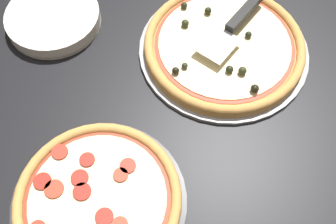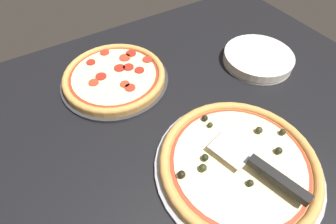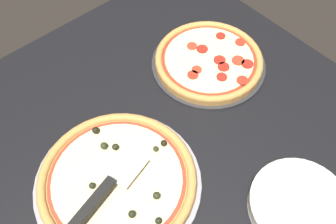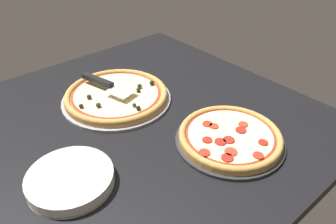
# 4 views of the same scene
# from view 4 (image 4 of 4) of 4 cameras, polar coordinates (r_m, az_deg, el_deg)

# --- Properties ---
(ground_plane) EXTENTS (1.22, 1.15, 0.04)m
(ground_plane) POSITION_cam_4_polar(r_m,az_deg,el_deg) (1.11, -6.63, -2.66)
(ground_plane) COLOR black
(pizza_pan_front) EXTENTS (0.40, 0.40, 0.01)m
(pizza_pan_front) POSITION_cam_4_polar(r_m,az_deg,el_deg) (1.23, -8.91, 2.24)
(pizza_pan_front) COLOR #939399
(pizza_pan_front) RESTS_ON ground_plane
(pizza_front) EXTENTS (0.38, 0.38, 0.04)m
(pizza_front) POSITION_cam_4_polar(r_m,az_deg,el_deg) (1.22, -8.98, 2.98)
(pizza_front) COLOR #C68E47
(pizza_front) RESTS_ON pizza_pan_front
(pizza_pan_back) EXTENTS (0.34, 0.34, 0.01)m
(pizza_pan_back) POSITION_cam_4_polar(r_m,az_deg,el_deg) (1.03, 10.65, -4.97)
(pizza_pan_back) COLOR #2D2D30
(pizza_pan_back) RESTS_ON ground_plane
(pizza_back) EXTENTS (0.32, 0.32, 0.03)m
(pizza_back) POSITION_cam_4_polar(r_m,az_deg,el_deg) (1.02, 10.75, -4.16)
(pizza_back) COLOR #C68E47
(pizza_back) RESTS_ON pizza_pan_back
(serving_spatula) EXTENTS (0.10, 0.24, 0.02)m
(serving_spatula) POSITION_cam_4_polar(r_m,az_deg,el_deg) (1.24, -11.45, 5.08)
(serving_spatula) COLOR silver
(serving_spatula) RESTS_ON pizza_front
(plate_stack) EXTENTS (0.23, 0.23, 0.04)m
(plate_stack) POSITION_cam_4_polar(r_m,az_deg,el_deg) (0.91, -16.64, -11.17)
(plate_stack) COLOR silver
(plate_stack) RESTS_ON ground_plane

